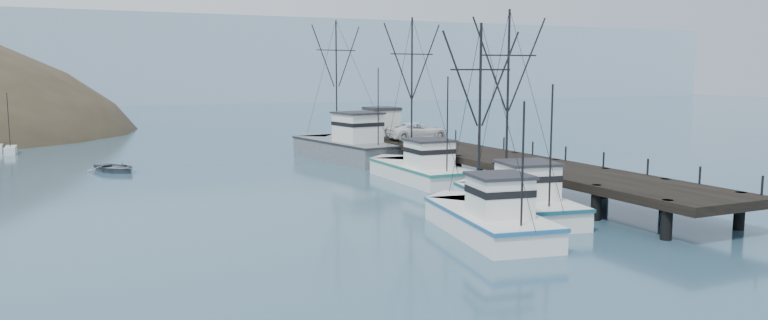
# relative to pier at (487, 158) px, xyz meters

# --- Properties ---
(ground) EXTENTS (400.00, 400.00, 0.00)m
(ground) POSITION_rel_pier_xyz_m (-14.00, -16.00, -1.69)
(ground) COLOR #2E5168
(ground) RESTS_ON ground
(pier) EXTENTS (6.00, 44.00, 2.00)m
(pier) POSITION_rel_pier_xyz_m (0.00, 0.00, 0.00)
(pier) COLOR black
(pier) RESTS_ON ground
(distant_ridge) EXTENTS (360.00, 40.00, 26.00)m
(distant_ridge) POSITION_rel_pier_xyz_m (-4.00, 154.00, -1.69)
(distant_ridge) COLOR #9EB2C6
(distant_ridge) RESTS_ON ground
(trawler_near) EXTENTS (5.76, 12.29, 12.23)m
(trawler_near) POSITION_rel_pier_xyz_m (-5.77, -11.63, -0.87)
(trawler_near) COLOR white
(trawler_near) RESTS_ON ground
(trawler_mid) EXTENTS (5.20, 11.27, 11.10)m
(trawler_mid) POSITION_rel_pier_xyz_m (-9.94, -15.08, -0.87)
(trawler_mid) COLOR white
(trawler_mid) RESTS_ON ground
(trawler_far) EXTENTS (4.19, 12.63, 12.78)m
(trawler_far) POSITION_rel_pier_xyz_m (-4.89, 2.09, -0.87)
(trawler_far) COLOR white
(trawler_far) RESTS_ON ground
(work_vessel) EXTENTS (6.95, 16.38, 13.53)m
(work_vessel) POSITION_rel_pier_xyz_m (-5.33, 16.31, -0.46)
(work_vessel) COLOR slate
(work_vessel) RESTS_ON ground
(pier_shed) EXTENTS (3.00, 3.20, 2.80)m
(pier_shed) POSITION_rel_pier_xyz_m (-0.72, 18.00, 1.73)
(pier_shed) COLOR silver
(pier_shed) RESTS_ON pier
(pickup_truck) EXTENTS (5.92, 2.78, 1.64)m
(pickup_truck) POSITION_rel_pier_xyz_m (0.18, 12.00, 1.13)
(pickup_truck) COLOR white
(pickup_truck) RESTS_ON pier
(motorboat) EXTENTS (5.24, 5.86, 1.00)m
(motorboat) POSITION_rel_pier_xyz_m (-25.88, 16.52, -1.69)
(motorboat) COLOR slate
(motorboat) RESTS_ON ground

